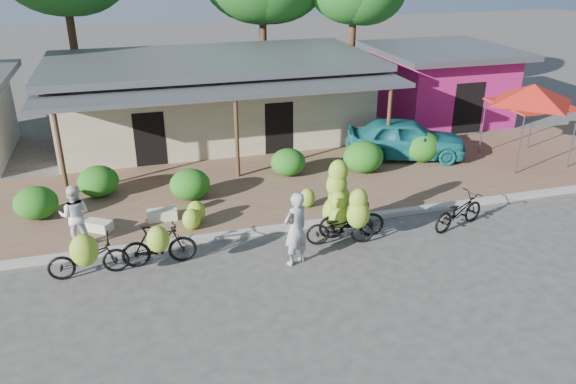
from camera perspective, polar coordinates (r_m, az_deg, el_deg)
name	(u,v)px	position (r m, az deg, el deg)	size (l,w,h in m)	color
ground	(287,268)	(14.33, -0.12, -7.73)	(100.00, 100.00, 0.00)	#43403E
sidewalk	(245,190)	(18.62, -4.38, 0.22)	(60.00, 6.00, 0.12)	#836346
curb	(267,230)	(15.97, -2.11, -3.88)	(60.00, 0.25, 0.15)	#A8A399
shop_main	(214,97)	(23.63, -7.57, 9.50)	(13.00, 8.50, 3.35)	beige
shop_pink	(440,82)	(27.25, 15.16, 10.70)	(6.00, 6.00, 3.25)	#C11D79
hedge_0	(36,203)	(17.91, -24.23, -1.02)	(1.25, 1.12, 0.97)	#276316
hedge_1	(98,181)	(18.79, -18.72, 1.04)	(1.27, 1.15, 0.99)	#276316
hedge_2	(190,184)	(17.84, -9.93, 0.76)	(1.26, 1.14, 0.99)	#276316
hedge_3	(288,162)	(19.43, 0.01, 3.05)	(1.22, 1.10, 0.95)	#276316
hedge_4	(363,157)	(19.87, 7.66, 3.56)	(1.43, 1.29, 1.12)	#276316
hedge_5	(422,147)	(21.29, 13.47, 4.48)	(1.42, 1.28, 1.11)	#276316
red_canopy	(533,94)	(22.08, 23.64, 9.09)	(3.50, 3.50, 2.86)	#59595E
bike_far_left	(87,256)	(14.47, -19.70, -6.17)	(1.93, 1.28, 1.47)	black
bike_left	(159,244)	(14.46, -12.99, -5.19)	(1.89, 1.18, 1.41)	black
bike_center	(339,212)	(15.33, 5.17, -2.08)	(1.95, 1.34, 2.24)	black
bike_right	(353,217)	(15.37, 6.66, -2.53)	(1.91, 1.31, 1.74)	black
bike_far_right	(459,212)	(16.78, 16.95, -1.91)	(2.03, 1.25, 1.01)	black
loose_banana_a	(196,212)	(16.36, -9.32, -2.00)	(0.54, 0.46, 0.67)	#A2B72D
loose_banana_b	(191,219)	(15.99, -9.79, -2.75)	(0.51, 0.43, 0.63)	#A2B72D
loose_banana_c	(307,198)	(17.10, 1.98, -0.61)	(0.49, 0.41, 0.61)	#A2B72D
sack_near	(162,215)	(16.80, -12.66, -2.27)	(0.85, 0.40, 0.30)	beige
sack_far	(98,226)	(16.67, -18.71, -3.26)	(0.75, 0.38, 0.28)	beige
vendor	(296,229)	(14.07, 0.79, -3.76)	(0.72, 0.47, 1.97)	#9A9A9A
bystander	(75,215)	(15.85, -20.82, -2.20)	(0.82, 0.64, 1.68)	silver
teal_van	(405,138)	(21.47, 11.84, 5.35)	(1.78, 4.41, 1.50)	#1A7075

